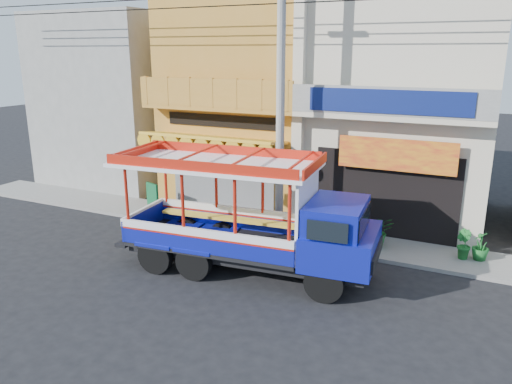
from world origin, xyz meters
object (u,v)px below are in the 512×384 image
Objects in this scene: potted_plant_a at (378,231)px; potted_plant_b at (463,244)px; green_sign at (153,199)px; utility_pole at (285,84)px; songthaew_truck at (264,220)px; potted_plant_c at (481,246)px.

potted_plant_a is 2.46m from potted_plant_b.
green_sign is 1.06× the size of potted_plant_a.
green_sign is 1.23× the size of potted_plant_b.
utility_pole reaches higher than songthaew_truck.
potted_plant_c is (5.82, 0.90, -4.48)m from utility_pole.
potted_plant_c is at bearing 8.75° from utility_pole.
green_sign reaches higher than potted_plant_b.
utility_pole is 5.32m from potted_plant_a.
songthaew_truck is 6.87× the size of green_sign.
potted_plant_a is 2.93m from potted_plant_c.
potted_plant_c is (0.47, 0.10, 0.00)m from potted_plant_b.
potted_plant_b is at bearing -15.50° from potted_plant_a.
green_sign is at bearing 161.86° from potted_plant_a.
potted_plant_b is (5.36, 0.80, -4.48)m from utility_pole.
potted_plant_c is at bearing -14.07° from potted_plant_a.
potted_plant_a reaches higher than potted_plant_c.
potted_plant_a is at bearing 52.41° from songthaew_truck.
potted_plant_a is (8.51, 0.05, 0.06)m from green_sign.
utility_pole reaches higher than potted_plant_c.
potted_plant_c is at bearing 1.41° from green_sign.
utility_pole is 7.40m from potted_plant_c.
songthaew_truck is at bearing -27.02° from green_sign.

